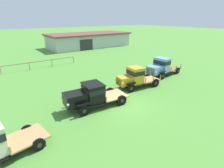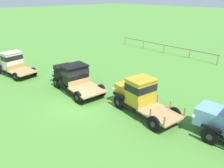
% 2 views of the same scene
% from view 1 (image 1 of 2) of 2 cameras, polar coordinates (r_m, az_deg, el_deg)
% --- Properties ---
extents(ground_plane, '(240.00, 240.00, 0.00)m').
position_cam_1_polar(ground_plane, '(15.19, 4.14, -6.98)').
color(ground_plane, '#518E38').
extents(farm_shed, '(20.31, 8.98, 3.39)m').
position_cam_1_polar(farm_shed, '(45.89, -7.50, 14.09)').
color(farm_shed, '#B2B7BC').
rests_on(farm_shed, ground).
extents(paddock_fence, '(13.99, 0.52, 1.13)m').
position_cam_1_polar(paddock_fence, '(27.77, -25.72, 5.83)').
color(paddock_fence, '#997F60').
rests_on(paddock_fence, ground).
extents(vintage_truck_second_in_line, '(5.59, 2.58, 2.08)m').
position_cam_1_polar(vintage_truck_second_in_line, '(14.46, -7.18, -3.58)').
color(vintage_truck_second_in_line, black).
rests_on(vintage_truck_second_in_line, ground).
extents(vintage_truck_midrow_center, '(5.13, 2.44, 2.29)m').
position_cam_1_polar(vintage_truck_midrow_center, '(18.48, 7.29, 2.23)').
color(vintage_truck_midrow_center, black).
rests_on(vintage_truck_midrow_center, ground).
extents(vintage_truck_far_side, '(5.69, 2.62, 2.32)m').
position_cam_1_polar(vintage_truck_far_side, '(23.17, 15.59, 5.43)').
color(vintage_truck_far_side, black).
rests_on(vintage_truck_far_side, ground).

